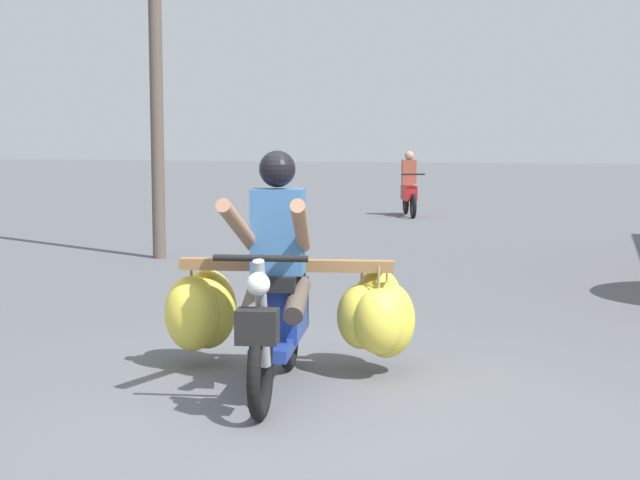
% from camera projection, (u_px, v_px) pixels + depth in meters
% --- Properties ---
extents(ground_plane, '(120.00, 120.00, 0.00)m').
position_uv_depth(ground_plane, '(317.00, 420.00, 5.47)').
color(ground_plane, '#56595E').
extents(motorbike_main_loaded, '(1.86, 1.87, 1.58)m').
position_uv_depth(motorbike_main_loaded, '(291.00, 304.00, 6.42)').
color(motorbike_main_loaded, black).
rests_on(motorbike_main_loaded, ground).
extents(motorbike_distant_ahead_left, '(0.71, 1.55, 1.40)m').
position_uv_depth(motorbike_distant_ahead_left, '(409.00, 190.00, 19.94)').
color(motorbike_distant_ahead_left, black).
rests_on(motorbike_distant_ahead_left, ground).
extents(utility_pole, '(0.18, 0.18, 5.28)m').
position_uv_depth(utility_pole, '(156.00, 66.00, 12.65)').
color(utility_pole, brown).
rests_on(utility_pole, ground).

